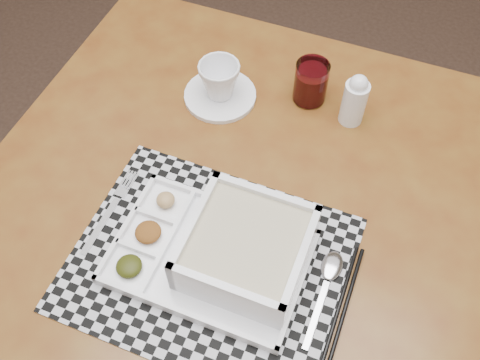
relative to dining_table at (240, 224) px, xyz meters
name	(u,v)px	position (x,y,z in m)	size (l,w,h in m)	color
floor	(154,229)	(-0.40, 0.23, -0.66)	(5.00, 5.00, 0.00)	black
dining_table	(240,224)	(0.00, 0.00, 0.00)	(0.98, 0.98, 0.73)	#592810
placemat	(209,263)	(0.00, -0.13, 0.08)	(0.45, 0.36, 0.00)	#B3B4BC
serving_tray	(235,251)	(0.04, -0.11, 0.11)	(0.32, 0.23, 0.09)	white
fork	(111,209)	(-0.21, -0.10, 0.08)	(0.02, 0.19, 0.00)	silver
spoon	(330,273)	(0.19, -0.08, 0.08)	(0.04, 0.18, 0.01)	silver
chopsticks	(341,312)	(0.22, -0.14, 0.08)	(0.02, 0.24, 0.01)	black
saucer	(220,95)	(-0.13, 0.23, 0.08)	(0.15, 0.15, 0.01)	white
cup	(219,80)	(-0.13, 0.23, 0.12)	(0.08, 0.08, 0.08)	white
juice_glass	(311,84)	(0.04, 0.29, 0.12)	(0.07, 0.07, 0.09)	white
creamer_bottle	(355,100)	(0.13, 0.27, 0.13)	(0.05, 0.05, 0.12)	white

